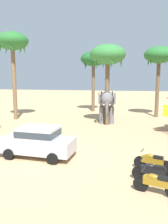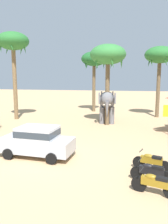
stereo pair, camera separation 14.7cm
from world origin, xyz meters
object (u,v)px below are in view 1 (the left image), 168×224
palm_tree_behind_elephant (159,57)px  palm_tree_near_hut (93,60)px  elephant_with_mahout (107,102)px  motorcycle_nearest_camera (157,183)px  palm_tree_far_back (12,44)px  motorcycle_mid_row (153,161)px  car_sedan_foreground (38,140)px  motorcycle_second_in_row (153,172)px  palm_tree_left_of_road (108,57)px

palm_tree_behind_elephant → palm_tree_near_hut: size_ratio=1.01×
elephant_with_mahout → palm_tree_behind_elephant: size_ratio=0.52×
motorcycle_nearest_camera → palm_tree_near_hut: size_ratio=0.23×
palm_tree_near_hut → palm_tree_far_back: bearing=-136.3°
motorcycle_nearest_camera → palm_tree_far_back: 19.69m
motorcycle_mid_row → palm_tree_near_hut: bearing=107.4°
motorcycle_mid_row → palm_tree_far_back: 18.29m
elephant_with_mahout → palm_tree_near_hut: size_ratio=0.53×
car_sedan_foreground → motorcycle_nearest_camera: (6.01, -3.04, -0.46)m
motorcycle_second_in_row → palm_tree_behind_elephant: 17.53m
motorcycle_second_in_row → palm_tree_left_of_road: size_ratio=0.24×
motorcycle_second_in_row → palm_tree_left_of_road: 12.95m
motorcycle_nearest_camera → palm_tree_behind_elephant: size_ratio=0.23×
car_sedan_foreground → palm_tree_far_back: bearing=123.3°
motorcycle_mid_row → palm_tree_left_of_road: 11.93m
elephant_with_mahout → palm_tree_behind_elephant: palm_tree_behind_elephant is taller
palm_tree_left_of_road → palm_tree_far_back: palm_tree_far_back is taller
car_sedan_foreground → motorcycle_mid_row: size_ratio=2.42×
elephant_with_mahout → motorcycle_second_in_row: size_ratio=2.23×
palm_tree_behind_elephant → palm_tree_left_of_road: palm_tree_behind_elephant is taller
palm_tree_far_back → elephant_with_mahout: bearing=0.7°
palm_tree_behind_elephant → palm_tree_far_back: size_ratio=0.86×
elephant_with_mahout → motorcycle_second_in_row: bearing=-75.7°
motorcycle_nearest_camera → motorcycle_mid_row: bearing=88.1°
motorcycle_nearest_camera → car_sedan_foreground: bearing=153.2°
motorcycle_mid_row → motorcycle_nearest_camera: bearing=-91.9°
motorcycle_mid_row → palm_tree_left_of_road: palm_tree_left_of_road is taller
elephant_with_mahout → palm_tree_near_hut: 8.41m
palm_tree_behind_elephant → palm_tree_far_back: (-14.69, -4.16, 1.16)m
elephant_with_mahout → motorcycle_mid_row: size_ratio=2.27×
car_sedan_foreground → palm_tree_behind_elephant: bearing=60.8°
palm_tree_left_of_road → palm_tree_far_back: 9.82m
car_sedan_foreground → palm_tree_behind_elephant: (8.01, 14.33, 5.60)m
motorcycle_second_in_row → palm_tree_far_back: (-12.66, 12.16, 7.22)m
motorcycle_nearest_camera → palm_tree_near_hut: 21.65m
motorcycle_second_in_row → palm_tree_far_back: bearing=136.2°
motorcycle_mid_row → car_sedan_foreground: bearing=172.9°
palm_tree_behind_elephant → motorcycle_mid_row: bearing=-97.3°
motorcycle_second_in_row → palm_tree_near_hut: (-5.49, 19.03, 5.96)m
car_sedan_foreground → motorcycle_second_in_row: (5.99, -1.99, -0.46)m
motorcycle_nearest_camera → motorcycle_second_in_row: same height
palm_tree_near_hut → palm_tree_left_of_road: size_ratio=1.03×
palm_tree_far_back → motorcycle_mid_row: bearing=-40.6°
palm_tree_near_hut → palm_tree_behind_elephant: bearing=-19.8°
elephant_with_mahout → palm_tree_behind_elephant: (5.14, 4.04, 4.53)m
elephant_with_mahout → palm_tree_left_of_road: palm_tree_left_of_road is taller
palm_tree_left_of_road → motorcycle_mid_row: bearing=-72.7°
car_sedan_foreground → palm_tree_near_hut: size_ratio=0.56×
motorcycle_nearest_camera → motorcycle_mid_row: size_ratio=1.01×
car_sedan_foreground → motorcycle_mid_row: bearing=-7.1°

